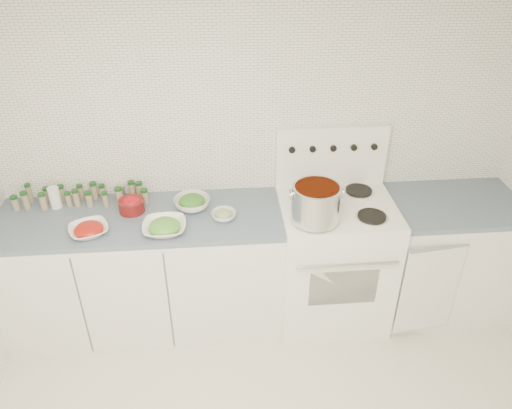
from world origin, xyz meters
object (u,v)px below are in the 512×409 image
stock_pot (316,202)px  bowl_tomato (89,230)px  stove (332,256)px  bowl_snowpea (164,227)px

stock_pot → bowl_tomato: 1.40m
stove → bowl_snowpea: size_ratio=5.05×
stove → bowl_tomato: stove is taller
stove → bowl_snowpea: bearing=-170.9°
bowl_snowpea → stock_pot: bearing=-0.0°
stock_pot → bowl_tomato: stock_pot is taller
bowl_snowpea → bowl_tomato: bearing=177.9°
bowl_tomato → bowl_snowpea: bowl_snowpea is taller
stove → bowl_tomato: (-1.58, -0.16, 0.44)m
stock_pot → bowl_snowpea: 0.94m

